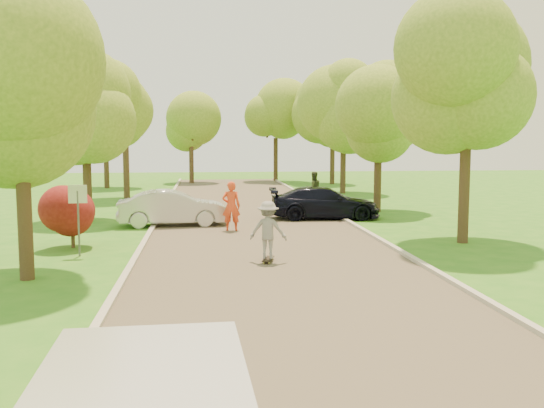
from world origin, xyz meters
name	(u,v)px	position (x,y,z in m)	size (l,w,h in m)	color
ground	(286,282)	(0.00, 0.00, 0.00)	(100.00, 100.00, 0.00)	#2C731B
road	(258,233)	(0.00, 8.00, 0.01)	(8.00, 60.00, 0.01)	#4C4438
curb_left	(150,233)	(-4.05, 8.00, 0.06)	(0.18, 60.00, 0.12)	#B2AD9E
curb_right	(362,229)	(4.05, 8.00, 0.06)	(0.18, 60.00, 0.12)	#B2AD9E
street_sign	(78,205)	(-5.80, 4.00, 1.56)	(0.55, 0.06, 2.17)	#59595E
red_shrub	(72,214)	(-6.30, 5.50, 1.10)	(1.70, 1.70, 1.95)	#382619
tree_l_mida	(27,73)	(-6.30, 1.00, 5.17)	(4.71, 4.60, 7.39)	#382619
tree_l_midb	(90,114)	(-6.81, 12.00, 4.59)	(4.30, 4.20, 6.62)	#382619
tree_l_far	(128,106)	(-6.39, 22.00, 5.47)	(4.92, 4.80, 7.79)	#382619
tree_r_mida	(474,79)	(7.02, 5.00, 5.54)	(5.13, 5.00, 7.95)	#382619
tree_r_midb	(383,111)	(6.60, 14.00, 4.88)	(4.51, 4.40, 7.01)	#382619
tree_r_far	(347,103)	(7.23, 24.00, 5.83)	(5.33, 5.20, 8.34)	#382619
tree_bg_a	(108,114)	(-8.78, 30.00, 5.31)	(5.12, 5.00, 7.72)	#382619
tree_bg_b	(336,113)	(8.22, 32.00, 5.54)	(5.12, 5.00, 7.95)	#382619
tree_bg_c	(194,120)	(-2.79, 34.00, 5.02)	(4.92, 4.80, 7.33)	#382619
tree_bg_d	(278,117)	(4.22, 36.00, 5.31)	(5.12, 5.00, 7.72)	#382619
silver_sedan	(173,208)	(-3.30, 10.24, 0.73)	(1.55, 4.45, 1.47)	#B9BABF
dark_sedan	(324,203)	(3.30, 11.65, 0.71)	(1.98, 4.88, 1.42)	black
longboard	(268,259)	(-0.19, 2.46, 0.09)	(0.46, 0.89, 0.10)	black
skateboarder	(268,230)	(-0.19, 2.46, 0.94)	(1.08, 0.62, 1.67)	gray
person_striped	(231,206)	(-0.98, 8.54, 0.96)	(0.70, 0.46, 1.93)	red
person_olive	(314,189)	(3.80, 17.08, 0.90)	(0.88, 0.68, 1.80)	#2E3821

